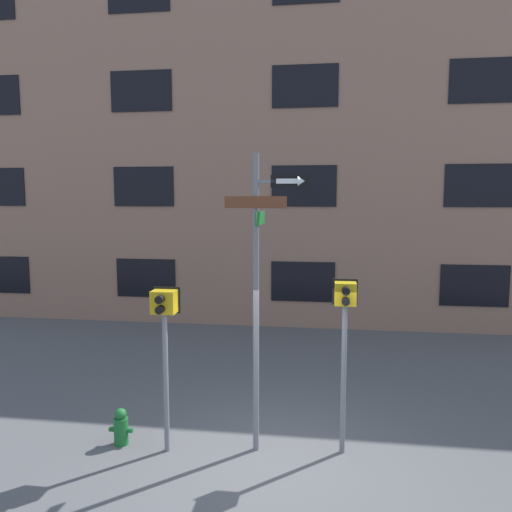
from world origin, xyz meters
The scene contains 6 objects.
ground_plane centered at (0.00, 0.00, 0.00)m, with size 60.00×60.00×0.00m, color #515154.
building_facade centered at (0.00, 7.95, 5.56)m, with size 24.00×0.63×11.13m.
street_sign_pole centered at (-0.31, 0.34, 2.65)m, with size 1.23×0.92×4.49m.
pedestrian_signal_left centered at (-1.71, 0.12, 1.99)m, with size 0.42×0.40×2.52m.
pedestrian_signal_right centered at (0.94, 0.44, 2.05)m, with size 0.37×0.40×2.65m.
fire_hydrant centered at (-2.49, 0.21, 0.28)m, with size 0.38×0.22×0.58m.
Camera 1 is at (0.64, -6.85, 3.87)m, focal length 35.00 mm.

